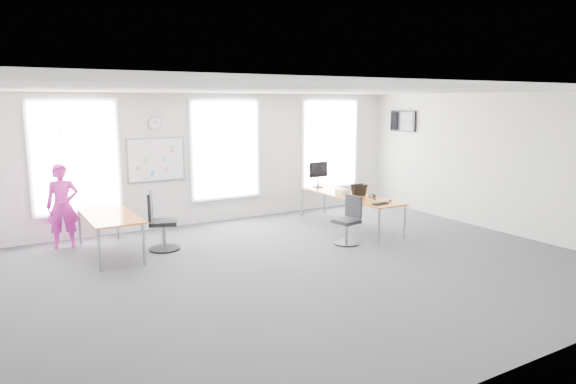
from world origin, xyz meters
TOP-DOWN VIEW (x-y plane):
  - floor at (0.00, 0.00)m, footprint 10.00×10.00m
  - ceiling at (0.00, 0.00)m, footprint 10.00×10.00m
  - wall_back at (0.00, 4.00)m, footprint 10.00×0.00m
  - wall_front at (0.00, -4.00)m, footprint 10.00×0.00m
  - wall_right at (5.00, 0.00)m, footprint 0.00×10.00m
  - window_left at (-3.00, 3.97)m, footprint 1.60×0.06m
  - window_mid at (0.30, 3.97)m, footprint 1.60×0.06m
  - window_right at (3.30, 3.97)m, footprint 1.60×0.06m
  - desk_right at (2.44, 1.99)m, footprint 0.81×3.02m
  - desk_left at (-2.71, 2.54)m, footprint 0.85×2.13m
  - chair_right at (1.55, 0.83)m, footprint 0.51×0.51m
  - chair_left at (-1.82, 2.31)m, footprint 0.65×0.65m
  - person at (-3.37, 3.43)m, footprint 0.66×0.49m
  - whiteboard at (-1.35, 3.97)m, footprint 1.20×0.03m
  - wall_clock at (-1.35, 3.97)m, footprint 0.30×0.04m
  - tv at (4.95, 3.00)m, footprint 0.06×0.90m
  - keyboard at (2.32, 0.76)m, footprint 0.43×0.25m
  - mouse at (2.68, 0.88)m, footprint 0.06×0.10m
  - lens_cap at (2.53, 1.20)m, footprint 0.07×0.07m
  - headphones at (2.58, 1.35)m, footprint 0.16×0.09m
  - laptop_sleeve at (2.49, 1.70)m, footprint 0.34×0.20m
  - paper_stack at (2.37, 2.12)m, footprint 0.33×0.27m
  - monitor at (2.39, 3.15)m, footprint 0.56×0.23m

SIDE VIEW (x-z plane):
  - floor at x=0.00m, z-range 0.00..0.00m
  - chair_right at x=1.55m, z-range -0.06..0.90m
  - chair_left at x=-1.82m, z-range -0.07..1.05m
  - desk_right at x=2.44m, z-range 0.32..1.05m
  - desk_left at x=-2.71m, z-range 0.32..1.10m
  - lens_cap at x=2.53m, z-range 0.73..0.74m
  - keyboard at x=2.32m, z-range 0.73..0.75m
  - mouse at x=2.68m, z-range 0.73..0.77m
  - headphones at x=2.58m, z-range 0.73..0.82m
  - paper_stack at x=2.37m, z-range 0.73..0.84m
  - person at x=-3.37m, z-range 0.00..1.65m
  - laptop_sleeve at x=2.49m, z-range 0.73..1.01m
  - monitor at x=2.39m, z-range 0.80..1.42m
  - wall_back at x=0.00m, z-range -3.50..6.50m
  - wall_front at x=0.00m, z-range -3.50..6.50m
  - wall_right at x=5.00m, z-range -3.50..6.50m
  - whiteboard at x=-1.35m, z-range 1.10..2.00m
  - window_left at x=-3.00m, z-range 0.60..2.80m
  - window_mid at x=0.30m, z-range 0.60..2.80m
  - window_right at x=3.30m, z-range 0.60..2.80m
  - tv at x=4.95m, z-range 2.02..2.57m
  - wall_clock at x=-1.35m, z-range 2.20..2.50m
  - ceiling at x=0.00m, z-range 3.00..3.00m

